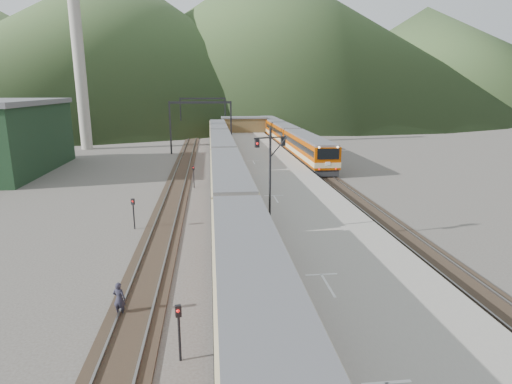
{
  "coord_description": "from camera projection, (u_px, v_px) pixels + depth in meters",
  "views": [
    {
      "loc": [
        -1.48,
        -11.84,
        9.95
      ],
      "look_at": [
        1.99,
        20.55,
        2.0
      ],
      "focal_mm": 30.0,
      "sensor_mm": 36.0,
      "label": 1
    }
  ],
  "objects": [
    {
      "name": "short_signal_a",
      "position": [
        179.0,
        325.0,
        15.69
      ],
      "size": [
        0.25,
        0.21,
        2.27
      ],
      "color": "black",
      "rests_on": "ground"
    },
    {
      "name": "short_signal_c",
      "position": [
        133.0,
        210.0,
        30.62
      ],
      "size": [
        0.26,
        0.23,
        2.27
      ],
      "color": "black",
      "rests_on": "ground"
    },
    {
      "name": "short_signal_b",
      "position": [
        194.0,
        174.0,
        43.45
      ],
      "size": [
        0.22,
        0.16,
        2.27
      ],
      "color": "black",
      "rests_on": "ground"
    },
    {
      "name": "platform",
      "position": [
        270.0,
        169.0,
        51.11
      ],
      "size": [
        8.0,
        100.0,
        1.0
      ],
      "primitive_type": "cube",
      "color": "gray",
      "rests_on": "ground"
    },
    {
      "name": "hill_c",
      "position": [
        423.0,
        58.0,
        222.27
      ],
      "size": [
        160.0,
        160.0,
        50.0
      ],
      "primitive_type": "cone",
      "color": "#374F29",
      "rests_on": "ground"
    },
    {
      "name": "track_second",
      "position": [
        315.0,
        169.0,
        53.76
      ],
      "size": [
        2.6,
        200.0,
        0.23
      ],
      "color": "black",
      "rests_on": "ground"
    },
    {
      "name": "station_shed",
      "position": [
        244.0,
        124.0,
        89.26
      ],
      "size": [
        9.4,
        4.4,
        3.1
      ],
      "color": "brown",
      "rests_on": "platform"
    },
    {
      "name": "main_train",
      "position": [
        224.0,
        162.0,
        46.28
      ],
      "size": [
        3.05,
        83.42,
        3.72
      ],
      "color": "tan",
      "rests_on": "track_main"
    },
    {
      "name": "hill_b",
      "position": [
        266.0,
        35.0,
        230.33
      ],
      "size": [
        220.0,
        220.0,
        75.0
      ],
      "primitive_type": "cone",
      "color": "#374F29",
      "rests_on": "ground"
    },
    {
      "name": "smokestack",
      "position": [
        79.0,
        55.0,
        68.0
      ],
      "size": [
        1.8,
        1.8,
        30.0
      ],
      "primitive_type": "cylinder",
      "color": "#9E998E",
      "rests_on": "ground"
    },
    {
      "name": "second_train",
      "position": [
        282.0,
        132.0,
        77.5
      ],
      "size": [
        3.03,
        62.08,
        3.7
      ],
      "color": "#A33D00",
      "rests_on": "track_second"
    },
    {
      "name": "worker",
      "position": [
        119.0,
        299.0,
        19.09
      ],
      "size": [
        0.65,
        0.51,
        1.57
      ],
      "primitive_type": "imported",
      "rotation": [
        0.0,
        0.0,
        2.88
      ],
      "color": "#232231",
      "rests_on": "ground"
    },
    {
      "name": "signal_mast",
      "position": [
        270.0,
        169.0,
        26.41
      ],
      "size": [
        2.09,
        0.86,
        6.61
      ],
      "color": "black",
      "rests_on": "platform"
    },
    {
      "name": "track_main",
      "position": [
        223.0,
        170.0,
        52.57
      ],
      "size": [
        2.6,
        200.0,
        0.23
      ],
      "color": "black",
      "rests_on": "ground"
    },
    {
      "name": "gantry_near",
      "position": [
        201.0,
        117.0,
        65.45
      ],
      "size": [
        9.55,
        0.25,
        8.0
      ],
      "color": "black",
      "rests_on": "ground"
    },
    {
      "name": "gantry_far",
      "position": [
        203.0,
        109.0,
        89.6
      ],
      "size": [
        9.55,
        0.25,
        8.0
      ],
      "color": "black",
      "rests_on": "ground"
    },
    {
      "name": "track_far",
      "position": [
        182.0,
        171.0,
        52.05
      ],
      "size": [
        2.6,
        200.0,
        0.23
      ],
      "color": "black",
      "rests_on": "ground"
    },
    {
      "name": "hill_a",
      "position": [
        119.0,
        41.0,
        186.21
      ],
      "size": [
        180.0,
        180.0,
        60.0
      ],
      "primitive_type": "cone",
      "color": "#374F29",
      "rests_on": "ground"
    }
  ]
}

